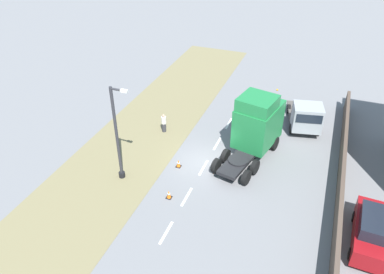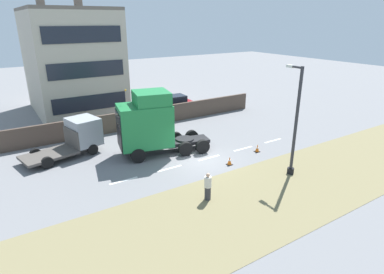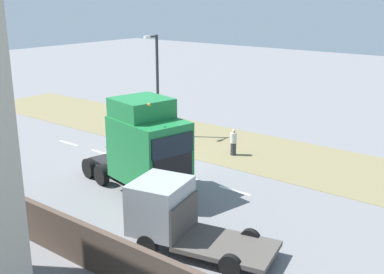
% 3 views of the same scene
% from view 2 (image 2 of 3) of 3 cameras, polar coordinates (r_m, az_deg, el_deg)
% --- Properties ---
extents(ground_plane, '(120.00, 120.00, 0.00)m').
position_cam_2_polar(ground_plane, '(22.54, 1.57, -4.11)').
color(ground_plane, slate).
rests_on(ground_plane, ground).
extents(grass_verge, '(7.00, 44.00, 0.01)m').
position_cam_2_polar(grass_verge, '(18.45, 12.27, -10.44)').
color(grass_verge, olive).
rests_on(grass_verge, ground).
extents(lane_markings, '(0.16, 14.60, 0.00)m').
position_cam_2_polar(lane_markings, '(22.91, 3.02, -3.71)').
color(lane_markings, white).
rests_on(lane_markings, ground).
extents(boundary_wall, '(0.25, 24.00, 1.68)m').
position_cam_2_polar(boundary_wall, '(29.66, -8.24, 3.43)').
color(boundary_wall, '#4C3D33').
rests_on(boundary_wall, ground).
extents(building_block, '(11.09, 7.98, 11.47)m').
position_cam_2_polar(building_block, '(36.13, -20.58, 12.42)').
color(building_block, '#B7AD99').
rests_on(building_block, ground).
extents(lorry_cab, '(3.83, 6.85, 4.78)m').
position_cam_2_polar(lorry_cab, '(22.87, -7.69, 2.30)').
color(lorry_cab, black).
rests_on(lorry_cab, ground).
extents(flatbed_truck, '(3.31, 5.79, 2.54)m').
position_cam_2_polar(flatbed_truck, '(24.73, -19.59, 0.27)').
color(flatbed_truck, '#999EA3').
rests_on(flatbed_truck, ground).
extents(parked_car, '(2.14, 4.58, 2.07)m').
position_cam_2_polar(parked_car, '(32.81, -3.50, 5.51)').
color(parked_car, maroon).
rests_on(parked_car, ground).
extents(lamp_post, '(1.33, 0.42, 6.78)m').
position_cam_2_polar(lamp_post, '(20.47, 17.78, 1.44)').
color(lamp_post, black).
rests_on(lamp_post, ground).
extents(pedestrian, '(0.39, 0.39, 1.59)m').
position_cam_2_polar(pedestrian, '(17.51, 2.82, -8.84)').
color(pedestrian, '#333338').
rests_on(pedestrian, ground).
extents(traffic_cone_lead, '(0.36, 0.36, 0.58)m').
position_cam_2_polar(traffic_cone_lead, '(24.29, 11.53, -1.97)').
color(traffic_cone_lead, black).
rests_on(traffic_cone_lead, ground).
extents(traffic_cone_trailing, '(0.36, 0.36, 0.58)m').
position_cam_2_polar(traffic_cone_trailing, '(21.86, 6.70, -4.24)').
color(traffic_cone_trailing, black).
rests_on(traffic_cone_trailing, ground).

